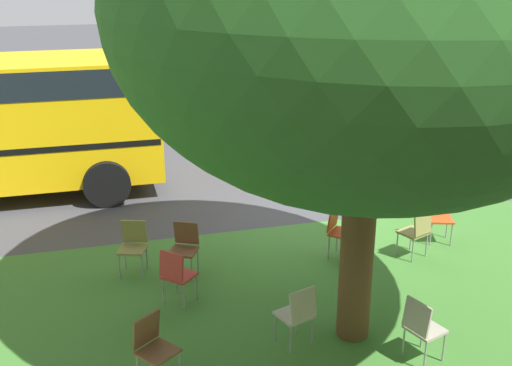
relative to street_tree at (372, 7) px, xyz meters
The scene contains 13 objects.
ground 5.83m from the street_tree, 99.72° to the right, with size 80.00×80.00×0.00m, color #424247.
grass_verge 4.40m from the street_tree, 134.48° to the right, with size 48.00×6.00×0.01m, color #3D752D.
street_tree is the anchor object (origin of this frame).
chair_0 5.21m from the street_tree, 138.65° to the right, with size 0.52×0.53×0.88m.
chair_1 4.82m from the street_tree, 49.70° to the right, with size 0.56×0.56×0.88m.
chair_2 4.66m from the street_tree, ahead, with size 0.58×0.58×0.88m.
chair_3 4.63m from the street_tree, 136.55° to the right, with size 0.54×0.55×0.88m.
chair_4 4.58m from the street_tree, 32.23° to the right, with size 0.59×0.59×0.88m.
chair_5 5.31m from the street_tree, 43.20° to the right, with size 0.53×0.53×0.88m.
chair_6 3.87m from the street_tree, ahead, with size 0.53×0.53×0.88m.
chair_7 3.90m from the street_tree, 126.41° to the left, with size 0.53×0.52×0.88m.
chair_8 4.46m from the street_tree, 107.33° to the right, with size 0.59×0.59×0.88m.
parked_car 7.69m from the street_tree, 116.80° to the right, with size 3.70×1.92×1.65m.
Camera 1 is at (3.80, 10.50, 4.83)m, focal length 43.31 mm.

